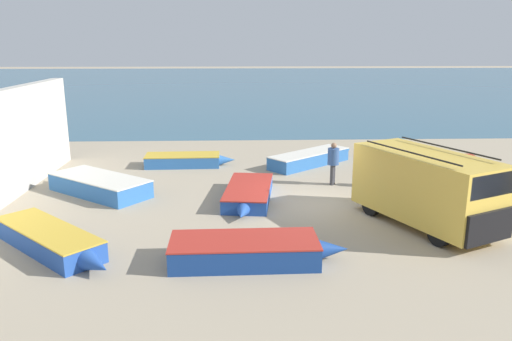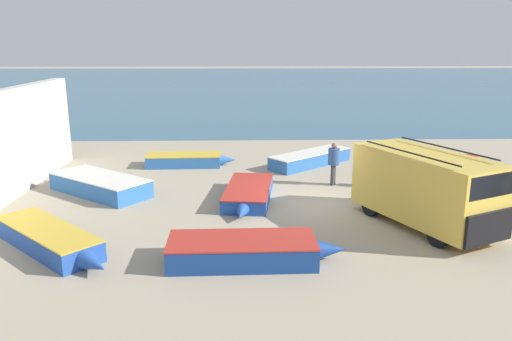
% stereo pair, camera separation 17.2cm
% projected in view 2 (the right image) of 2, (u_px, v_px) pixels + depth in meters
% --- Properties ---
extents(ground_plane, '(200.00, 200.00, 0.00)m').
position_uv_depth(ground_plane, '(310.00, 205.00, 17.84)').
color(ground_plane, tan).
extents(sea_water, '(120.00, 80.00, 0.01)m').
position_uv_depth(sea_water, '(259.00, 84.00, 68.14)').
color(sea_water, '#33607A').
rests_on(sea_water, ground_plane).
extents(harbor_wall, '(0.50, 12.68, 3.98)m').
position_uv_depth(harbor_wall, '(3.00, 146.00, 18.00)').
color(harbor_wall, '#BCB7AD').
rests_on(harbor_wall, ground_plane).
extents(parked_van, '(3.80, 5.18, 2.47)m').
position_uv_depth(parked_van, '(426.00, 187.00, 15.49)').
color(parked_van, gold).
rests_on(parked_van, ground_plane).
extents(fishing_rowboat_0, '(4.70, 3.99, 0.68)m').
position_uv_depth(fishing_rowboat_0, '(98.00, 184.00, 19.17)').
color(fishing_rowboat_0, '#2D66AD').
rests_on(fishing_rowboat_0, ground_plane).
extents(fishing_rowboat_1, '(4.18, 1.48, 0.55)m').
position_uv_depth(fishing_rowboat_1, '(187.00, 160.00, 23.34)').
color(fishing_rowboat_1, '#2D66AD').
rests_on(fishing_rowboat_1, ground_plane).
extents(fishing_rowboat_2, '(4.75, 1.67, 0.64)m').
position_uv_depth(fishing_rowboat_2, '(248.00, 250.00, 13.14)').
color(fishing_rowboat_2, navy).
rests_on(fishing_rowboat_2, ground_plane).
extents(fishing_rowboat_3, '(4.25, 4.11, 0.61)m').
position_uv_depth(fishing_rowboat_3, '(50.00, 240.00, 13.90)').
color(fishing_rowboat_3, '#234CA3').
rests_on(fishing_rowboat_3, ground_plane).
extents(fishing_rowboat_4, '(4.66, 4.13, 0.62)m').
position_uv_depth(fishing_rowboat_4, '(313.00, 158.00, 23.58)').
color(fishing_rowboat_4, '#2D66AD').
rests_on(fishing_rowboat_4, ground_plane).
extents(fishing_rowboat_5, '(2.02, 4.61, 0.51)m').
position_uv_depth(fishing_rowboat_5, '(248.00, 193.00, 18.27)').
color(fishing_rowboat_5, '#234CA3').
rests_on(fishing_rowboat_5, ground_plane).
extents(fishing_rowboat_6, '(5.10, 2.12, 0.55)m').
position_uv_depth(fishing_rowboat_6, '(436.00, 163.00, 22.69)').
color(fishing_rowboat_6, '#234CA3').
rests_on(fishing_rowboat_6, ground_plane).
extents(fisherman_0, '(0.44, 0.44, 1.69)m').
position_uv_depth(fisherman_0, '(406.00, 163.00, 19.62)').
color(fisherman_0, navy).
rests_on(fisherman_0, ground_plane).
extents(fisherman_1, '(0.46, 0.46, 1.73)m').
position_uv_depth(fisherman_1, '(334.00, 160.00, 20.05)').
color(fisherman_1, '#38383D').
rests_on(fisherman_1, ground_plane).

